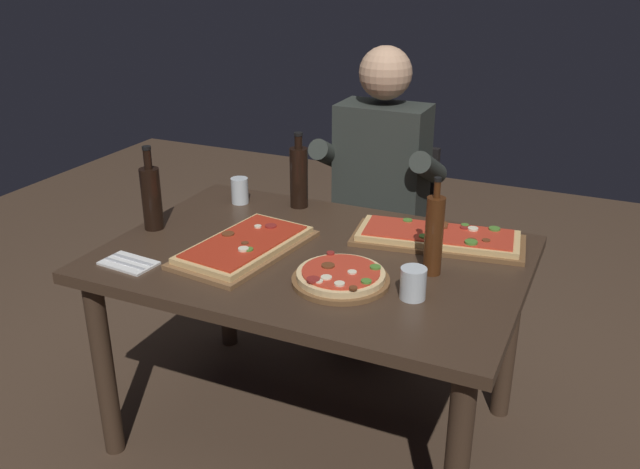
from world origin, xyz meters
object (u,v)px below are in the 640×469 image
(vinegar_bottle_green, at_px, (151,197))
(seated_diner, at_px, (378,187))
(tumbler_far_side, at_px, (240,192))
(tumbler_near_camera, at_px, (413,285))
(oil_bottle_amber, at_px, (434,235))
(dining_table, at_px, (314,278))
(pizza_round_far, at_px, (341,277))
(pizza_rectangular_left, at_px, (245,246))
(diner_chair, at_px, (385,231))
(wine_bottle_dark, at_px, (299,176))
(pizza_rectangular_front, at_px, (438,237))

(vinegar_bottle_green, bearing_deg, seated_diner, 52.69)
(seated_diner, bearing_deg, tumbler_far_side, -136.90)
(tumbler_near_camera, height_order, tumbler_far_side, tumbler_far_side)
(vinegar_bottle_green, relative_size, seated_diner, 0.23)
(oil_bottle_amber, xyz_separation_m, seated_diner, (-0.44, 0.72, -0.13))
(vinegar_bottle_green, bearing_deg, dining_table, 3.78)
(vinegar_bottle_green, distance_m, seated_diner, 0.98)
(pizza_round_far, bearing_deg, vinegar_bottle_green, 171.28)
(seated_diner, bearing_deg, pizza_round_far, -77.16)
(pizza_rectangular_left, height_order, tumbler_near_camera, tumbler_near_camera)
(dining_table, bearing_deg, tumbler_far_side, 146.09)
(dining_table, relative_size, tumbler_near_camera, 14.48)
(pizza_round_far, bearing_deg, oil_bottle_amber, 37.73)
(vinegar_bottle_green, distance_m, diner_chair, 1.14)
(dining_table, distance_m, vinegar_bottle_green, 0.67)
(wine_bottle_dark, distance_m, seated_diner, 0.43)
(dining_table, relative_size, pizza_rectangular_front, 2.25)
(oil_bottle_amber, height_order, diner_chair, oil_bottle_amber)
(seated_diner, bearing_deg, diner_chair, 90.00)
(tumbler_near_camera, height_order, seated_diner, seated_diner)
(pizza_rectangular_front, distance_m, diner_chair, 0.76)
(pizza_rectangular_left, xyz_separation_m, tumbler_near_camera, (0.62, -0.08, 0.02))
(pizza_rectangular_left, relative_size, oil_bottle_amber, 1.69)
(pizza_rectangular_front, xyz_separation_m, pizza_rectangular_left, (-0.58, -0.35, -0.00))
(dining_table, bearing_deg, oil_bottle_amber, 2.70)
(pizza_rectangular_front, bearing_deg, tumbler_far_side, 175.89)
(wine_bottle_dark, xyz_separation_m, oil_bottle_amber, (0.65, -0.37, 0.01))
(tumbler_far_side, bearing_deg, oil_bottle_amber, -18.94)
(pizza_rectangular_front, height_order, oil_bottle_amber, oil_bottle_amber)
(pizza_rectangular_left, distance_m, diner_chair, 1.00)
(wine_bottle_dark, distance_m, tumbler_near_camera, 0.85)
(tumbler_near_camera, bearing_deg, oil_bottle_amber, 88.35)
(vinegar_bottle_green, xyz_separation_m, seated_diner, (0.59, 0.78, -0.12))
(pizza_round_far, xyz_separation_m, vinegar_bottle_green, (-0.80, 0.12, 0.10))
(diner_chair, relative_size, seated_diner, 0.65)
(vinegar_bottle_green, height_order, tumbler_far_side, vinegar_bottle_green)
(tumbler_near_camera, bearing_deg, seated_diner, 115.83)
(pizza_round_far, bearing_deg, tumbler_far_side, 143.08)
(pizza_rectangular_left, xyz_separation_m, pizza_round_far, (0.39, -0.08, 0.00))
(tumbler_far_side, height_order, seated_diner, seated_diner)
(pizza_round_far, height_order, wine_bottle_dark, wine_bottle_dark)
(pizza_rectangular_front, relative_size, wine_bottle_dark, 2.06)
(wine_bottle_dark, xyz_separation_m, seated_diner, (0.21, 0.35, -0.12))
(tumbler_far_side, xyz_separation_m, seated_diner, (0.44, 0.41, -0.04))
(pizza_round_far, height_order, tumbler_far_side, tumbler_far_side)
(diner_chair, bearing_deg, pizza_round_far, -78.63)
(pizza_rectangular_left, bearing_deg, tumbler_far_side, 122.62)
(wine_bottle_dark, relative_size, vinegar_bottle_green, 0.97)
(vinegar_bottle_green, xyz_separation_m, diner_chair, (0.59, 0.90, -0.38))
(pizza_rectangular_front, xyz_separation_m, seated_diner, (-0.40, 0.47, -0.02))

